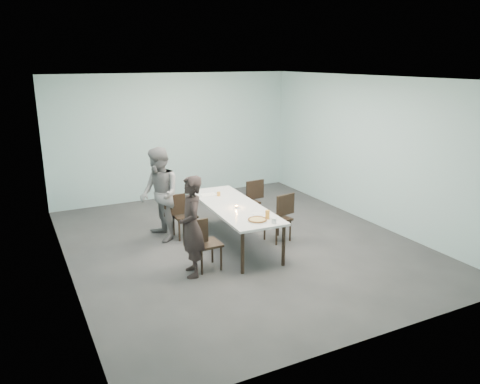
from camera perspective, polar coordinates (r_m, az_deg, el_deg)
name	(u,v)px	position (r m, az deg, el deg)	size (l,w,h in m)	color
ground	(239,243)	(8.78, -0.12, -6.22)	(7.00, 7.00, 0.00)	#333335
room_shell	(239,135)	(8.24, -0.13, 6.94)	(6.02, 7.02, 3.01)	#A4CACF
table	(234,208)	(8.53, -0.79, -1.96)	(1.02, 2.64, 0.75)	white
chair_near_left	(202,241)	(7.57, -4.62, -5.92)	(0.62, 0.43, 0.87)	black
chair_far_left	(180,213)	(8.95, -7.27, -2.50)	(0.61, 0.43, 0.87)	black
chair_near_right	(281,214)	(8.82, 5.01, -2.72)	(0.64, 0.49, 0.87)	black
chair_far_right	(250,198)	(9.80, 1.29, -0.75)	(0.62, 0.45, 0.87)	black
diner_near	(192,227)	(7.31, -5.92, -4.22)	(0.59, 0.39, 1.61)	black
diner_far	(159,195)	(8.81, -9.80, -0.31)	(0.86, 0.67, 1.76)	gray
pizza	(257,220)	(7.68, 2.13, -3.41)	(0.34, 0.34, 0.04)	white
side_plate	(258,214)	(8.02, 2.22, -2.68)	(0.18, 0.18, 0.01)	white
beer_glass	(267,215)	(7.76, 3.36, -2.79)	(0.08, 0.08, 0.15)	orange
water_tumbler	(274,221)	(7.58, 4.16, -3.51)	(0.08, 0.08, 0.09)	silver
tealight	(236,207)	(8.33, -0.46, -1.84)	(0.06, 0.06, 0.05)	silver
amber_tumbler	(219,194)	(9.07, -2.62, -0.23)	(0.07, 0.07, 0.08)	orange
menu	(208,195)	(9.17, -3.87, -0.31)	(0.30, 0.22, 0.01)	silver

